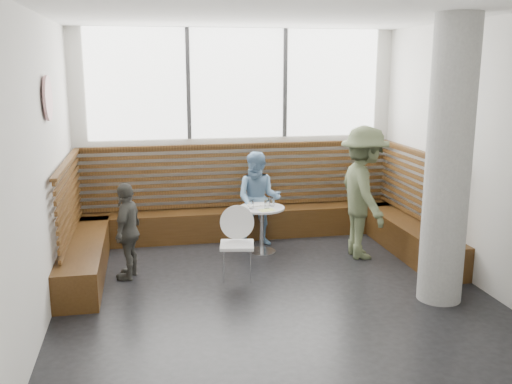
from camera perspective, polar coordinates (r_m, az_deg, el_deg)
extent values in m
cube|color=silver|center=(6.52, 1.71, 3.26)|extent=(5.00, 5.00, 3.20)
cube|color=black|center=(6.96, 1.62, -9.82)|extent=(5.00, 5.00, 0.01)
cube|color=white|center=(6.46, 1.80, 17.38)|extent=(5.00, 5.00, 0.01)
cube|color=white|center=(8.88, -1.89, 10.78)|extent=(4.50, 0.02, 1.65)
cube|color=#3F3F42|center=(8.77, -6.79, 10.67)|extent=(0.06, 0.04, 1.65)
cube|color=#3F3F42|center=(9.01, 2.93, 10.79)|extent=(0.06, 0.04, 1.65)
cube|color=#3B240E|center=(8.98, -1.55, -3.11)|extent=(5.00, 0.50, 0.45)
cube|color=#3B240E|center=(7.95, -16.57, -5.76)|extent=(0.50, 2.50, 0.45)
cube|color=#3B240E|center=(8.73, 14.36, -3.99)|extent=(0.50, 2.50, 0.45)
cube|color=#3F260F|center=(8.98, -1.76, 1.63)|extent=(4.88, 0.08, 0.98)
cube|color=#3F260F|center=(7.78, -18.15, -0.72)|extent=(0.08, 2.38, 0.98)
cube|color=#3F260F|center=(8.63, 15.64, 0.71)|extent=(0.08, 2.38, 0.98)
cylinder|color=gray|center=(6.64, 18.68, 2.76)|extent=(0.50, 0.50, 3.20)
cylinder|color=white|center=(6.76, -20.11, 8.81)|extent=(0.03, 0.50, 0.50)
cylinder|color=silver|center=(8.31, 0.56, -5.96)|extent=(0.41, 0.41, 0.02)
cylinder|color=silver|center=(8.21, 0.56, -3.81)|extent=(0.06, 0.06, 0.65)
cylinder|color=#B7B7BA|center=(8.13, 0.57, -1.62)|extent=(0.66, 0.66, 0.03)
cube|color=white|center=(7.18, -1.91, -5.33)|extent=(0.42, 0.40, 0.04)
cylinder|color=white|center=(7.28, -2.15, -3.05)|extent=(0.44, 0.10, 0.44)
cylinder|color=silver|center=(7.09, -3.06, -7.57)|extent=(0.02, 0.02, 0.43)
cylinder|color=silver|center=(7.15, -0.35, -7.40)|extent=(0.02, 0.02, 0.43)
cylinder|color=silver|center=(7.37, -3.39, -6.78)|extent=(0.02, 0.02, 0.43)
cylinder|color=silver|center=(7.42, -0.79, -6.63)|extent=(0.02, 0.02, 0.43)
imported|color=#505B3C|center=(8.04, 10.70, -0.07)|extent=(0.72, 1.21, 1.85)
imported|color=#698FB6|center=(8.48, 0.25, -0.70)|extent=(0.82, 0.73, 1.41)
imported|color=#4A4943|center=(7.37, -12.69, -3.80)|extent=(0.51, 0.78, 1.23)
cylinder|color=white|center=(8.21, -0.25, -1.33)|extent=(0.19, 0.19, 0.01)
cylinder|color=white|center=(8.26, 0.66, -1.24)|extent=(0.20, 0.20, 0.01)
cylinder|color=white|center=(8.03, -0.49, -1.29)|extent=(0.07, 0.07, 0.11)
cylinder|color=white|center=(8.03, 1.09, -1.26)|extent=(0.08, 0.08, 0.12)
cylinder|color=white|center=(8.19, 1.61, -1.00)|extent=(0.07, 0.07, 0.12)
cube|color=#A5C64C|center=(7.95, 1.10, -1.82)|extent=(0.25, 0.20, 0.00)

